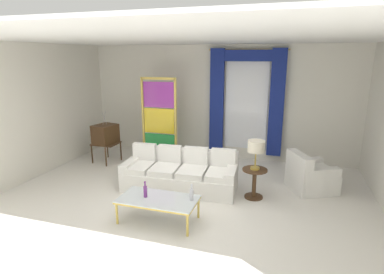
{
  "coord_description": "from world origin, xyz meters",
  "views": [
    {
      "loc": [
        1.87,
        -5.22,
        2.71
      ],
      "look_at": [
        -0.07,
        0.9,
        1.05
      ],
      "focal_mm": 29.39,
      "sensor_mm": 36.0,
      "label": 1
    }
  ],
  "objects_px": {
    "vintage_tv": "(105,135)",
    "stained_glass_divider": "(159,122)",
    "couch_white_long": "(181,174)",
    "peacock_figurine": "(171,160)",
    "round_side_table": "(254,181)",
    "coffee_table": "(158,200)",
    "bottle_crystal_tall": "(192,194)",
    "armchair_white": "(309,177)",
    "bottle_blue_decanter": "(145,191)",
    "table_lamp_brass": "(256,148)"
  },
  "relations": [
    {
      "from": "peacock_figurine",
      "to": "table_lamp_brass",
      "type": "bearing_deg",
      "value": -26.36
    },
    {
      "from": "bottle_blue_decanter",
      "to": "bottle_crystal_tall",
      "type": "height_order",
      "value": "bottle_crystal_tall"
    },
    {
      "from": "peacock_figurine",
      "to": "armchair_white",
      "type": "bearing_deg",
      "value": -6.23
    },
    {
      "from": "vintage_tv",
      "to": "bottle_crystal_tall",
      "type": "bearing_deg",
      "value": -36.99
    },
    {
      "from": "couch_white_long",
      "to": "armchair_white",
      "type": "bearing_deg",
      "value": 14.79
    },
    {
      "from": "coffee_table",
      "to": "round_side_table",
      "type": "relative_size",
      "value": 2.2
    },
    {
      "from": "bottle_blue_decanter",
      "to": "peacock_figurine",
      "type": "xyz_separation_m",
      "value": [
        -0.49,
        2.47,
        -0.3
      ]
    },
    {
      "from": "armchair_white",
      "to": "peacock_figurine",
      "type": "height_order",
      "value": "armchair_white"
    },
    {
      "from": "stained_glass_divider",
      "to": "round_side_table",
      "type": "bearing_deg",
      "value": -29.0
    },
    {
      "from": "bottle_blue_decanter",
      "to": "round_side_table",
      "type": "xyz_separation_m",
      "value": [
        1.65,
        1.41,
        -0.17
      ]
    },
    {
      "from": "coffee_table",
      "to": "table_lamp_brass",
      "type": "xyz_separation_m",
      "value": [
        1.43,
        1.4,
        0.65
      ]
    },
    {
      "from": "coffee_table",
      "to": "peacock_figurine",
      "type": "distance_m",
      "value": 2.57
    },
    {
      "from": "stained_glass_divider",
      "to": "armchair_white",
      "type": "bearing_deg",
      "value": -11.34
    },
    {
      "from": "vintage_tv",
      "to": "stained_glass_divider",
      "type": "xyz_separation_m",
      "value": [
        1.34,
        0.41,
        0.33
      ]
    },
    {
      "from": "vintage_tv",
      "to": "stained_glass_divider",
      "type": "relative_size",
      "value": 0.61
    },
    {
      "from": "couch_white_long",
      "to": "coffee_table",
      "type": "bearing_deg",
      "value": -85.81
    },
    {
      "from": "bottle_blue_decanter",
      "to": "stained_glass_divider",
      "type": "bearing_deg",
      "value": 108.62
    },
    {
      "from": "coffee_table",
      "to": "stained_glass_divider",
      "type": "relative_size",
      "value": 0.6
    },
    {
      "from": "coffee_table",
      "to": "vintage_tv",
      "type": "height_order",
      "value": "vintage_tv"
    },
    {
      "from": "couch_white_long",
      "to": "vintage_tv",
      "type": "height_order",
      "value": "vintage_tv"
    },
    {
      "from": "vintage_tv",
      "to": "stained_glass_divider",
      "type": "bearing_deg",
      "value": 17.13
    },
    {
      "from": "bottle_blue_decanter",
      "to": "round_side_table",
      "type": "height_order",
      "value": "bottle_blue_decanter"
    },
    {
      "from": "vintage_tv",
      "to": "round_side_table",
      "type": "height_order",
      "value": "vintage_tv"
    },
    {
      "from": "stained_glass_divider",
      "to": "bottle_crystal_tall",
      "type": "bearing_deg",
      "value": -57.58
    },
    {
      "from": "coffee_table",
      "to": "bottle_crystal_tall",
      "type": "bearing_deg",
      "value": 11.02
    },
    {
      "from": "stained_glass_divider",
      "to": "table_lamp_brass",
      "type": "distance_m",
      "value": 2.99
    },
    {
      "from": "armchair_white",
      "to": "round_side_table",
      "type": "distance_m",
      "value": 1.27
    },
    {
      "from": "round_side_table",
      "to": "table_lamp_brass",
      "type": "bearing_deg",
      "value": 90.0
    },
    {
      "from": "bottle_blue_decanter",
      "to": "vintage_tv",
      "type": "xyz_separation_m",
      "value": [
        -2.31,
        2.44,
        0.21
      ]
    },
    {
      "from": "armchair_white",
      "to": "table_lamp_brass",
      "type": "height_order",
      "value": "table_lamp_brass"
    },
    {
      "from": "stained_glass_divider",
      "to": "table_lamp_brass",
      "type": "height_order",
      "value": "stained_glass_divider"
    },
    {
      "from": "armchair_white",
      "to": "stained_glass_divider",
      "type": "bearing_deg",
      "value": 168.66
    },
    {
      "from": "stained_glass_divider",
      "to": "round_side_table",
      "type": "height_order",
      "value": "stained_glass_divider"
    },
    {
      "from": "vintage_tv",
      "to": "peacock_figurine",
      "type": "distance_m",
      "value": 1.88
    },
    {
      "from": "table_lamp_brass",
      "to": "coffee_table",
      "type": "bearing_deg",
      "value": -135.64
    },
    {
      "from": "vintage_tv",
      "to": "armchair_white",
      "type": "relative_size",
      "value": 1.23
    },
    {
      "from": "couch_white_long",
      "to": "table_lamp_brass",
      "type": "bearing_deg",
      "value": -1.24
    },
    {
      "from": "coffee_table",
      "to": "bottle_blue_decanter",
      "type": "bearing_deg",
      "value": -176.83
    },
    {
      "from": "bottle_blue_decanter",
      "to": "round_side_table",
      "type": "distance_m",
      "value": 2.18
    },
    {
      "from": "vintage_tv",
      "to": "table_lamp_brass",
      "type": "height_order",
      "value": "vintage_tv"
    },
    {
      "from": "coffee_table",
      "to": "stained_glass_divider",
      "type": "bearing_deg",
      "value": 112.63
    },
    {
      "from": "bottle_crystal_tall",
      "to": "vintage_tv",
      "type": "distance_m",
      "value": 3.86
    },
    {
      "from": "couch_white_long",
      "to": "round_side_table",
      "type": "bearing_deg",
      "value": -1.24
    },
    {
      "from": "bottle_blue_decanter",
      "to": "armchair_white",
      "type": "xyz_separation_m",
      "value": [
        2.7,
        2.12,
        -0.24
      ]
    },
    {
      "from": "couch_white_long",
      "to": "bottle_blue_decanter",
      "type": "relative_size",
      "value": 8.35
    },
    {
      "from": "armchair_white",
      "to": "stained_glass_divider",
      "type": "distance_m",
      "value": 3.81
    },
    {
      "from": "couch_white_long",
      "to": "peacock_figurine",
      "type": "relative_size",
      "value": 3.98
    },
    {
      "from": "coffee_table",
      "to": "vintage_tv",
      "type": "relative_size",
      "value": 0.97
    },
    {
      "from": "armchair_white",
      "to": "couch_white_long",
      "type": "bearing_deg",
      "value": -165.21
    },
    {
      "from": "coffee_table",
      "to": "bottle_crystal_tall",
      "type": "distance_m",
      "value": 0.58
    }
  ]
}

